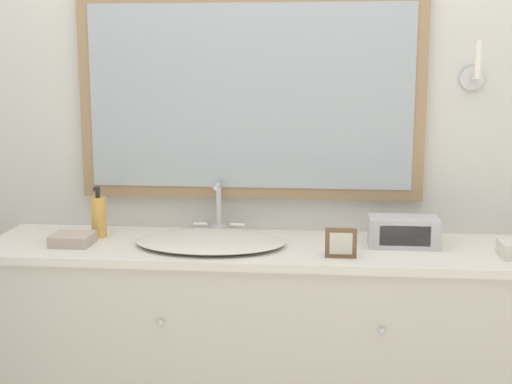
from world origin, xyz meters
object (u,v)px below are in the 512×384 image
sink_basin (211,240)px  soap_bottle (99,216)px  appliance_box (403,232)px  picture_frame (341,243)px

sink_basin → soap_bottle: 0.46m
soap_bottle → appliance_box: 1.16m
sink_basin → picture_frame: 0.49m
sink_basin → soap_bottle: bearing=169.3°
sink_basin → appliance_box: bearing=4.5°
soap_bottle → appliance_box: (1.16, -0.03, -0.03)m
soap_bottle → appliance_box: size_ratio=0.79×
sink_basin → picture_frame: bearing=-15.1°
sink_basin → appliance_box: (0.71, 0.06, 0.04)m
picture_frame → appliance_box: bearing=38.6°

